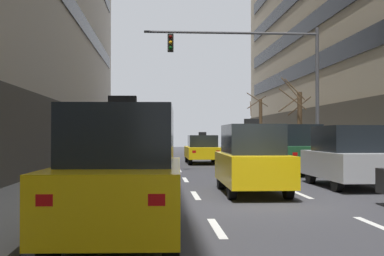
# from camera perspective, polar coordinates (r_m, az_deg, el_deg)

# --- Properties ---
(ground_plane) EXTENTS (120.00, 120.00, 0.00)m
(ground_plane) POSITION_cam_1_polar(r_m,az_deg,el_deg) (12.63, 8.28, -8.76)
(ground_plane) COLOR #38383D
(sidewalk_left) EXTENTS (2.79, 80.00, 0.14)m
(sidewalk_left) POSITION_cam_1_polar(r_m,az_deg,el_deg) (12.79, -19.63, -8.31)
(sidewalk_left) COLOR gray
(sidewalk_left) RESTS_ON ground
(lane_stripe_l1_s3) EXTENTS (0.16, 2.00, 0.01)m
(lane_stripe_l1_s3) POSITION_cam_1_polar(r_m,az_deg,el_deg) (9.45, 2.87, -11.44)
(lane_stripe_l1_s3) COLOR silver
(lane_stripe_l1_s3) RESTS_ON ground
(lane_stripe_l1_s4) EXTENTS (0.16, 2.00, 0.01)m
(lane_stripe_l1_s4) POSITION_cam_1_polar(r_m,az_deg,el_deg) (14.37, 0.41, -7.78)
(lane_stripe_l1_s4) COLOR silver
(lane_stripe_l1_s4) RESTS_ON ground
(lane_stripe_l1_s5) EXTENTS (0.16, 2.00, 0.01)m
(lane_stripe_l1_s5) POSITION_cam_1_polar(r_m,az_deg,el_deg) (19.33, -0.78, -5.99)
(lane_stripe_l1_s5) COLOR silver
(lane_stripe_l1_s5) RESTS_ON ground
(lane_stripe_l1_s6) EXTENTS (0.16, 2.00, 0.01)m
(lane_stripe_l1_s6) POSITION_cam_1_polar(r_m,az_deg,el_deg) (24.31, -1.48, -4.93)
(lane_stripe_l1_s6) COLOR silver
(lane_stripe_l1_s6) RESTS_ON ground
(lane_stripe_l1_s7) EXTENTS (0.16, 2.00, 0.01)m
(lane_stripe_l1_s7) POSITION_cam_1_polar(r_m,az_deg,el_deg) (29.29, -1.93, -4.23)
(lane_stripe_l1_s7) COLOR silver
(lane_stripe_l1_s7) RESTS_ON ground
(lane_stripe_l1_s8) EXTENTS (0.16, 2.00, 0.01)m
(lane_stripe_l1_s8) POSITION_cam_1_polar(r_m,az_deg,el_deg) (34.28, -2.26, -3.73)
(lane_stripe_l1_s8) COLOR silver
(lane_stripe_l1_s8) RESTS_ON ground
(lane_stripe_l1_s9) EXTENTS (0.16, 2.00, 0.01)m
(lane_stripe_l1_s9) POSITION_cam_1_polar(r_m,az_deg,el_deg) (39.28, -2.50, -3.36)
(lane_stripe_l1_s9) COLOR silver
(lane_stripe_l1_s9) RESTS_ON ground
(lane_stripe_l1_s10) EXTENTS (0.16, 2.00, 0.01)m
(lane_stripe_l1_s10) POSITION_cam_1_polar(r_m,az_deg,el_deg) (44.27, -2.69, -3.07)
(lane_stripe_l1_s10) COLOR silver
(lane_stripe_l1_s10) RESTS_ON ground
(lane_stripe_l2_s3) EXTENTS (0.16, 2.00, 0.01)m
(lane_stripe_l2_s3) POSITION_cam_1_polar(r_m,az_deg,el_deg) (10.30, 20.63, -10.51)
(lane_stripe_l2_s3) COLOR silver
(lane_stripe_l2_s3) RESTS_ON ground
(lane_stripe_l2_s4) EXTENTS (0.16, 2.00, 0.01)m
(lane_stripe_l2_s4) POSITION_cam_1_polar(r_m,az_deg,el_deg) (14.94, 12.49, -7.50)
(lane_stripe_l2_s4) COLOR silver
(lane_stripe_l2_s4) RESTS_ON ground
(lane_stripe_l2_s5) EXTENTS (0.16, 2.00, 0.01)m
(lane_stripe_l2_s5) POSITION_cam_1_polar(r_m,az_deg,el_deg) (19.76, 8.31, -5.87)
(lane_stripe_l2_s5) COLOR silver
(lane_stripe_l2_s5) RESTS_ON ground
(lane_stripe_l2_s6) EXTENTS (0.16, 2.00, 0.01)m
(lane_stripe_l2_s6) POSITION_cam_1_polar(r_m,az_deg,el_deg) (24.65, 5.79, -4.87)
(lane_stripe_l2_s6) COLOR silver
(lane_stripe_l2_s6) RESTS_ON ground
(lane_stripe_l2_s7) EXTENTS (0.16, 2.00, 0.01)m
(lane_stripe_l2_s7) POSITION_cam_1_polar(r_m,az_deg,el_deg) (29.58, 4.12, -4.19)
(lane_stripe_l2_s7) COLOR silver
(lane_stripe_l2_s7) RESTS_ON ground
(lane_stripe_l2_s8) EXTENTS (0.16, 2.00, 0.01)m
(lane_stripe_l2_s8) POSITION_cam_1_polar(r_m,az_deg,el_deg) (34.53, 2.92, -3.71)
(lane_stripe_l2_s8) COLOR silver
(lane_stripe_l2_s8) RESTS_ON ground
(lane_stripe_l2_s9) EXTENTS (0.16, 2.00, 0.01)m
(lane_stripe_l2_s9) POSITION_cam_1_polar(r_m,az_deg,el_deg) (39.49, 2.02, -3.35)
(lane_stripe_l2_s9) COLOR silver
(lane_stripe_l2_s9) RESTS_ON ground
(lane_stripe_l2_s10) EXTENTS (0.16, 2.00, 0.01)m
(lane_stripe_l2_s10) POSITION_cam_1_polar(r_m,az_deg,el_deg) (44.46, 1.33, -3.06)
(lane_stripe_l2_s10) COLOR silver
(lane_stripe_l2_s10) RESTS_ON ground
(taxi_driving_0) EXTENTS (1.87, 4.20, 1.73)m
(taxi_driving_0) POSITION_cam_1_polar(r_m,az_deg,el_deg) (37.54, -4.87, -2.31)
(taxi_driving_0) COLOR black
(taxi_driving_0) RESTS_ON ground
(taxi_driving_1) EXTENTS (1.85, 4.28, 2.23)m
(taxi_driving_1) POSITION_cam_1_polar(r_m,az_deg,el_deg) (14.83, 6.91, -3.60)
(taxi_driving_1) COLOR black
(taxi_driving_1) RESTS_ON ground
(taxi_driving_2) EXTENTS (1.95, 4.64, 1.93)m
(taxi_driving_2) POSITION_cam_1_polar(r_m,az_deg,el_deg) (30.20, 1.19, -2.50)
(taxi_driving_2) COLOR black
(taxi_driving_2) RESTS_ON ground
(taxi_driving_3) EXTENTS (2.11, 4.64, 2.39)m
(taxi_driving_3) POSITION_cam_1_polar(r_m,az_deg,el_deg) (8.27, -8.05, -5.30)
(taxi_driving_3) COLOR black
(taxi_driving_3) RESTS_ON ground
(car_driving_4) EXTENTS (2.12, 4.67, 1.72)m
(car_driving_4) POSITION_cam_1_polar(r_m,az_deg,el_deg) (32.10, -4.82, -2.42)
(car_driving_4) COLOR black
(car_driving_4) RESTS_ON ground
(car_driving_5) EXTENTS (1.91, 4.45, 1.66)m
(car_driving_5) POSITION_cam_1_polar(r_m,az_deg,el_deg) (19.97, -5.56, -3.48)
(car_driving_5) COLOR black
(car_driving_5) RESTS_ON ground
(car_parked_2) EXTENTS (1.78, 4.25, 2.06)m
(car_parked_2) POSITION_cam_1_polar(r_m,az_deg,el_deg) (17.29, 17.28, -3.18)
(car_parked_2) COLOR black
(car_parked_2) RESTS_ON ground
(car_parked_3) EXTENTS (1.96, 4.59, 2.21)m
(car_parked_3) POSITION_cam_1_polar(r_m,az_deg,el_deg) (22.79, 11.92, -2.43)
(car_parked_3) COLOR black
(car_parked_3) RESTS_ON ground
(traffic_signal_0) EXTENTS (8.43, 0.35, 6.81)m
(traffic_signal_0) POSITION_cam_1_polar(r_m,az_deg,el_deg) (24.06, 8.71, 6.69)
(traffic_signal_0) COLOR #4C4C51
(traffic_signal_0) RESTS_ON sidewalk_right
(street_tree_0) EXTENTS (2.14, 2.50, 5.06)m
(street_tree_0) POSITION_cam_1_polar(r_m,az_deg,el_deg) (29.84, 12.25, 0.51)
(street_tree_0) COLOR #4C3823
(street_tree_0) RESTS_ON sidewalk_right
(street_tree_1) EXTENTS (1.88, 2.24, 5.03)m
(street_tree_1) POSITION_cam_1_polar(r_m,az_deg,el_deg) (40.46, 7.88, 0.34)
(street_tree_1) COLOR #4C3823
(street_tree_1) RESTS_ON sidewalk_right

